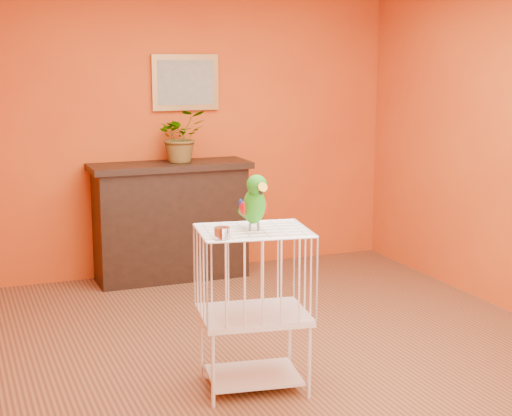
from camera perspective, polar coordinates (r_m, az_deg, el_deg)
name	(u,v)px	position (r m, az deg, el deg)	size (l,w,h in m)	color
ground	(282,349)	(5.47, 1.92, -10.23)	(4.50, 4.50, 0.00)	brown
room_shell	(284,118)	(5.12, 2.04, 6.55)	(4.50, 4.50, 4.50)	#CF5213
console_cabinet	(171,221)	(7.07, -6.22, -0.95)	(1.42, 0.51, 1.05)	black
potted_plant	(180,141)	(7.04, -5.57, 4.84)	(0.42, 0.47, 0.36)	#26722D
framed_picture	(185,82)	(7.19, -5.16, 9.08)	(0.62, 0.04, 0.50)	#A87B3C
birdcage	(253,307)	(4.70, -0.18, -7.21)	(0.70, 0.58, 0.98)	white
feed_cup	(222,233)	(4.34, -2.49, -1.81)	(0.09, 0.09, 0.06)	silver
parrot	(254,202)	(4.52, -0.13, 0.45)	(0.16, 0.30, 0.34)	#59544C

